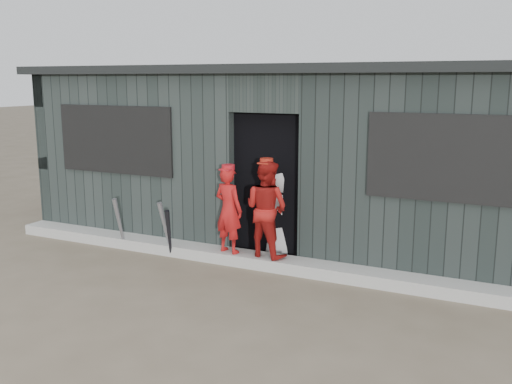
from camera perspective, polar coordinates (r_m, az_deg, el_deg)
The scene contains 9 objects.
ground at distance 6.13m, azimuth -7.48°, elevation -12.21°, with size 80.00×80.00×0.00m, color brown.
curb at distance 7.58m, azimuth 0.07°, elevation -6.84°, with size 8.00×0.36×0.15m, color #A6A6A1.
bat_left at distance 8.41m, azimuth -13.47°, elevation -3.11°, with size 0.07×0.07×0.79m, color gray.
bat_mid at distance 8.06m, azimuth -9.05°, elevation -3.58°, with size 0.07×0.07×0.78m, color gray.
bat_right at distance 7.89m, azimuth -8.69°, elevation -4.15°, with size 0.07×0.07×0.71m, color black.
player_red_left at distance 7.55m, azimuth -2.75°, elevation -1.79°, with size 0.42×0.28×1.16m, color #B31616.
player_red_right at distance 7.37m, azimuth 1.04°, elevation -1.67°, with size 0.61×0.48×1.26m, color #9F1613.
player_grey_back at distance 7.77m, azimuth 2.66°, elevation -2.19°, with size 0.61×0.40×1.25m, color #B8B8B8.
dugout at distance 8.84m, azimuth 4.80°, elevation 3.76°, with size 8.30×3.30×2.62m.
Camera 1 is at (3.11, -4.69, 2.42)m, focal length 40.00 mm.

